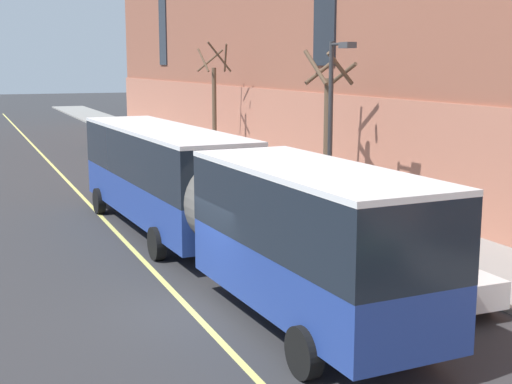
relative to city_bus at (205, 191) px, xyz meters
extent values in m
plane|color=#303033|center=(-1.37, -3.84, -2.09)|extent=(260.00, 260.00, 0.00)
cube|color=gray|center=(7.10, -0.84, -2.02)|extent=(4.08, 160.00, 0.15)
cube|color=navy|center=(-0.20, 4.10, -0.83)|extent=(3.07, 11.40, 1.29)
cube|color=black|center=(-0.20, 4.10, 0.60)|extent=(3.08, 11.40, 1.58)
cube|color=white|center=(-0.20, 4.10, 1.45)|extent=(3.09, 11.40, 0.12)
cube|color=#19232D|center=(-0.47, 9.77, 0.45)|extent=(2.33, 0.19, 1.18)
cube|color=orange|center=(-0.47, 9.78, 1.21)|extent=(1.77, 0.14, 0.28)
cube|color=black|center=(-0.47, 9.79, -1.37)|extent=(2.48, 0.24, 0.24)
cube|color=white|center=(-1.35, 9.74, -1.12)|extent=(0.28, 0.07, 0.18)
cube|color=white|center=(0.42, 9.83, -1.12)|extent=(0.28, 0.07, 0.18)
cylinder|color=#595651|center=(0.10, -2.04, -0.04)|extent=(2.45, 1.11, 2.40)
cube|color=navy|center=(0.30, -6.19, -0.83)|extent=(2.88, 7.41, 1.29)
cube|color=black|center=(0.30, -6.19, 0.60)|extent=(2.89, 7.41, 1.58)
cube|color=white|center=(0.30, -6.19, 1.45)|extent=(2.90, 7.41, 0.12)
cylinder|color=black|center=(-1.65, 7.98, -1.59)|extent=(0.35, 1.01, 1.00)
cylinder|color=black|center=(0.88, 8.10, -1.59)|extent=(0.35, 1.01, 1.00)
cylinder|color=black|center=(-1.30, 0.65, -1.59)|extent=(0.35, 1.01, 1.00)
cylinder|color=black|center=(1.23, 0.77, -1.59)|extent=(0.35, 1.01, 1.00)
cylinder|color=black|center=(-0.87, -8.25, -1.59)|extent=(0.35, 1.01, 1.00)
cylinder|color=black|center=(1.66, -8.13, -1.59)|extent=(0.35, 1.01, 1.00)
cube|color=silver|center=(3.79, -5.21, -1.45)|extent=(1.72, 4.53, 0.64)
cube|color=#232D38|center=(3.79, -5.43, -0.85)|extent=(1.51, 2.04, 0.56)
cube|color=silver|center=(3.79, -5.43, -0.55)|extent=(1.47, 1.95, 0.04)
cylinder|color=black|center=(2.95, -3.81, -1.77)|extent=(0.22, 0.64, 0.64)
cylinder|color=black|center=(4.61, -3.80, -1.77)|extent=(0.22, 0.64, 0.64)
cylinder|color=black|center=(2.96, -6.62, -1.77)|extent=(0.22, 0.64, 0.64)
cylinder|color=black|center=(4.63, -6.61, -1.77)|extent=(0.22, 0.64, 0.64)
cube|color=#B21E19|center=(3.91, 22.64, -1.45)|extent=(1.88, 4.75, 0.64)
cube|color=#232D38|center=(3.91, 22.40, -0.85)|extent=(1.62, 2.15, 0.56)
cube|color=#B21E19|center=(3.91, 22.40, -0.55)|extent=(1.58, 2.05, 0.04)
cylinder|color=black|center=(3.00, 24.09, -1.77)|extent=(0.23, 0.64, 0.64)
cylinder|color=black|center=(4.77, 24.12, -1.77)|extent=(0.23, 0.64, 0.64)
cylinder|color=black|center=(3.04, 21.16, -1.77)|extent=(0.23, 0.64, 0.64)
cylinder|color=black|center=(4.81, 21.19, -1.77)|extent=(0.23, 0.64, 0.64)
cube|color=#B7B7BC|center=(3.72, 4.93, -1.45)|extent=(1.82, 4.42, 0.64)
cube|color=#232D38|center=(3.73, 4.71, -0.85)|extent=(1.57, 2.00, 0.56)
cube|color=#B7B7BC|center=(3.73, 4.71, -0.55)|extent=(1.54, 1.91, 0.04)
cylinder|color=black|center=(2.84, 6.28, -1.77)|extent=(0.23, 0.64, 0.64)
cylinder|color=black|center=(4.56, 6.31, -1.77)|extent=(0.23, 0.64, 0.64)
cylinder|color=black|center=(2.88, 3.55, -1.77)|extent=(0.23, 0.64, 0.64)
cylinder|color=black|center=(4.60, 3.58, -1.77)|extent=(0.23, 0.64, 0.64)
cube|color=#BCAD89|center=(3.97, 13.53, -1.45)|extent=(1.86, 4.38, 0.64)
cube|color=#232D38|center=(3.97, 13.31, -0.85)|extent=(1.61, 1.98, 0.56)
cube|color=#BCAD89|center=(3.97, 13.31, -0.55)|extent=(1.58, 1.89, 0.04)
cylinder|color=black|center=(3.11, 14.89, -1.77)|extent=(0.23, 0.64, 0.64)
cylinder|color=black|center=(4.88, 14.86, -1.77)|extent=(0.23, 0.64, 0.64)
cylinder|color=black|center=(3.07, 12.19, -1.77)|extent=(0.23, 0.64, 0.64)
cylinder|color=black|center=(4.84, 12.16, -1.77)|extent=(0.23, 0.64, 0.64)
cube|color=black|center=(3.71, 29.22, -1.45)|extent=(1.93, 4.70, 0.64)
cube|color=#232D38|center=(3.72, 28.99, -0.85)|extent=(1.66, 2.13, 0.56)
cube|color=black|center=(3.72, 28.99, -0.55)|extent=(1.62, 2.04, 0.04)
cylinder|color=black|center=(2.78, 30.64, -1.77)|extent=(0.23, 0.64, 0.64)
cylinder|color=black|center=(4.57, 30.69, -1.77)|extent=(0.23, 0.64, 0.64)
cylinder|color=black|center=(2.85, 27.75, -1.77)|extent=(0.23, 0.64, 0.64)
cylinder|color=black|center=(4.64, 27.80, -1.77)|extent=(0.23, 0.64, 0.64)
cylinder|color=brown|center=(6.95, 5.44, 0.57)|extent=(0.36, 0.36, 5.02)
cylinder|color=brown|center=(7.65, 5.57, 3.26)|extent=(0.43, 1.52, 0.90)
cylinder|color=brown|center=(6.93, 6.11, 3.34)|extent=(1.42, 0.20, 1.05)
cylinder|color=brown|center=(6.29, 5.32, 3.50)|extent=(0.41, 1.45, 1.36)
cylinder|color=brown|center=(7.09, 4.83, 3.46)|extent=(1.36, 0.48, 1.28)
cylinder|color=brown|center=(6.95, 18.98, 0.74)|extent=(0.25, 0.25, 5.37)
cylinder|color=brown|center=(7.58, 18.81, 3.97)|extent=(0.48, 1.38, 1.57)
cylinder|color=brown|center=(6.99, 19.73, 3.82)|extent=(1.57, 0.19, 1.28)
cylinder|color=brown|center=(6.30, 18.91, 3.84)|extent=(0.27, 1.37, 1.31)
cylinder|color=brown|center=(7.03, 18.29, 4.02)|extent=(1.48, 0.29, 1.66)
cylinder|color=#2D2D30|center=(5.66, 2.92, 1.22)|extent=(0.16, 0.16, 6.34)
cylinder|color=#2D2D30|center=(5.66, 2.37, 4.29)|extent=(0.10, 1.10, 0.10)
cube|color=#3D3D3F|center=(5.66, 1.82, 4.24)|extent=(0.36, 0.60, 0.20)
cube|color=#E0D66B|center=(-1.70, -0.84, -2.09)|extent=(0.16, 140.00, 0.01)
camera|label=1|loc=(-6.43, -19.31, 3.62)|focal=50.00mm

